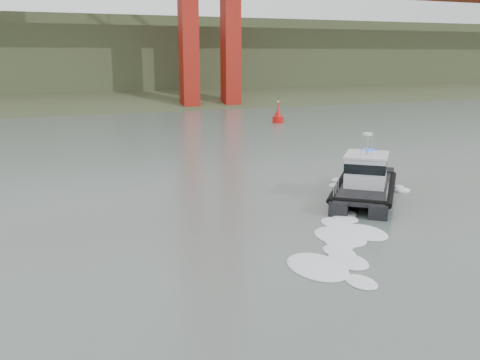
# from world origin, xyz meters

# --- Properties ---
(ground) EXTENTS (400.00, 400.00, 0.00)m
(ground) POSITION_xyz_m (0.00, 0.00, 0.00)
(ground) COLOR #576760
(ground) RESTS_ON ground
(headlands) EXTENTS (500.00, 105.36, 27.12)m
(headlands) POSITION_xyz_m (0.00, 125.50, 7.05)
(headlands) COLOR #374226
(headlands) RESTS_ON ground
(patrol_boat) EXTENTS (8.85, 9.64, 4.67)m
(patrol_boat) POSITION_xyz_m (10.66, 10.62, 1.17)
(patrol_boat) COLOR black
(patrol_boat) RESTS_ON ground
(nav_buoy) EXTENTS (1.61, 1.61, 3.35)m
(nav_buoy) POSITION_xyz_m (23.64, 50.28, 0.88)
(nav_buoy) COLOR red
(nav_buoy) RESTS_ON ground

